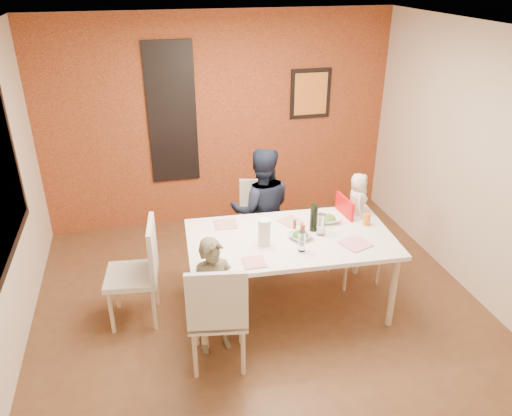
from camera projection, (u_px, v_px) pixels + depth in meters
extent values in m
plane|color=brown|center=(263.00, 314.00, 5.03)|extent=(4.50, 4.50, 0.00)
cube|color=silver|center=(265.00, 33.00, 3.83)|extent=(4.50, 4.50, 0.02)
cube|color=beige|center=(220.00, 122.00, 6.39)|extent=(4.50, 0.02, 2.70)
cube|color=beige|center=(379.00, 375.00, 2.47)|extent=(4.50, 0.02, 2.70)
cube|color=beige|center=(485.00, 170.00, 4.91)|extent=(0.02, 4.50, 2.70)
cube|color=maroon|center=(220.00, 122.00, 6.37)|extent=(4.50, 0.02, 2.70)
cube|color=silver|center=(172.00, 114.00, 6.16)|extent=(0.55, 0.03, 1.70)
cube|color=black|center=(172.00, 114.00, 6.16)|extent=(0.60, 0.03, 1.76)
cube|color=black|center=(310.00, 94.00, 6.48)|extent=(0.54, 0.03, 0.64)
cube|color=orange|center=(311.00, 94.00, 6.47)|extent=(0.44, 0.01, 0.54)
cube|color=white|center=(290.00, 239.00, 4.79)|extent=(2.03, 1.21, 0.04)
cylinder|color=#C1AC8F|center=(203.00, 313.00, 4.43)|extent=(0.07, 0.07, 0.78)
cylinder|color=#C1AC8F|center=(196.00, 259.00, 5.24)|extent=(0.07, 0.07, 0.78)
cylinder|color=#C1AC8F|center=(393.00, 292.00, 4.72)|extent=(0.07, 0.07, 0.78)
cylinder|color=#C1AC8F|center=(358.00, 243.00, 5.53)|extent=(0.07, 0.07, 0.78)
cube|color=silver|center=(218.00, 313.00, 4.24)|extent=(0.57, 0.57, 0.06)
cube|color=silver|center=(217.00, 303.00, 3.92)|extent=(0.49, 0.13, 0.56)
cylinder|color=#C5B092|center=(241.00, 321.00, 4.55)|extent=(0.04, 0.04, 0.48)
cylinder|color=#C5B092|center=(243.00, 352.00, 4.19)|extent=(0.04, 0.04, 0.48)
cylinder|color=#C5B092|center=(197.00, 324.00, 4.53)|extent=(0.04, 0.04, 0.48)
cylinder|color=#C5B092|center=(195.00, 355.00, 4.17)|extent=(0.04, 0.04, 0.48)
cube|color=beige|center=(258.00, 226.00, 5.77)|extent=(0.54, 0.54, 0.05)
cube|color=beige|center=(258.00, 199.00, 5.84)|extent=(0.43, 0.15, 0.50)
cylinder|color=tan|center=(242.00, 251.00, 5.72)|extent=(0.04, 0.04, 0.43)
cylinder|color=tan|center=(244.00, 235.00, 6.04)|extent=(0.04, 0.04, 0.43)
cylinder|color=tan|center=(273.00, 251.00, 5.71)|extent=(0.04, 0.04, 0.43)
cylinder|color=tan|center=(273.00, 236.00, 6.03)|extent=(0.04, 0.04, 0.43)
cube|color=silver|center=(132.00, 276.00, 4.76)|extent=(0.54, 0.54, 0.06)
cube|color=silver|center=(152.00, 250.00, 4.66)|extent=(0.10, 0.49, 0.55)
cylinder|color=beige|center=(116.00, 288.00, 5.03)|extent=(0.04, 0.04, 0.48)
cylinder|color=beige|center=(156.00, 285.00, 5.08)|extent=(0.04, 0.04, 0.48)
cylinder|color=beige|center=(111.00, 312.00, 4.68)|extent=(0.04, 0.04, 0.48)
cylinder|color=beige|center=(154.00, 309.00, 4.72)|extent=(0.04, 0.04, 0.48)
cube|color=red|center=(356.00, 233.00, 5.36)|extent=(0.38, 0.38, 0.05)
cube|color=red|center=(344.00, 216.00, 5.21)|extent=(0.06, 0.36, 0.42)
cube|color=red|center=(357.00, 225.00, 5.32)|extent=(0.38, 0.38, 0.02)
cylinder|color=#C2AD90|center=(379.00, 263.00, 5.38)|extent=(0.03, 0.03, 0.55)
cylinder|color=#C2AD90|center=(346.00, 269.00, 5.27)|extent=(0.03, 0.03, 0.55)
cylinder|color=#C2AD90|center=(361.00, 245.00, 5.72)|extent=(0.03, 0.03, 0.55)
cylinder|color=#C2AD90|center=(329.00, 251.00, 5.61)|extent=(0.03, 0.03, 0.55)
imported|color=brown|center=(215.00, 297.00, 4.36)|extent=(0.45, 0.33, 1.13)
imported|color=black|center=(261.00, 210.00, 5.51)|extent=(0.78, 0.64, 1.45)
imported|color=beige|center=(357.00, 203.00, 5.20)|extent=(0.30, 0.37, 0.66)
cube|color=white|center=(254.00, 262.00, 4.37)|extent=(0.20, 0.20, 0.01)
cube|color=white|center=(291.00, 221.00, 5.06)|extent=(0.27, 0.27, 0.01)
cube|color=white|center=(356.00, 244.00, 4.66)|extent=(0.31, 0.31, 0.01)
cube|color=white|center=(226.00, 224.00, 5.00)|extent=(0.23, 0.23, 0.01)
imported|color=silver|center=(300.00, 236.00, 4.74)|extent=(0.28, 0.28, 0.05)
imported|color=white|center=(328.00, 219.00, 5.06)|extent=(0.24, 0.24, 0.06)
cylinder|color=black|center=(314.00, 218.00, 4.84)|extent=(0.07, 0.07, 0.28)
cylinder|color=white|center=(302.00, 241.00, 4.51)|extent=(0.07, 0.07, 0.20)
cylinder|color=silver|center=(321.00, 224.00, 4.78)|extent=(0.08, 0.08, 0.22)
cylinder|color=white|center=(264.00, 232.00, 4.60)|extent=(0.12, 0.12, 0.26)
cylinder|color=red|center=(303.00, 232.00, 4.73)|extent=(0.04, 0.04, 0.14)
cylinder|color=#326722|center=(302.00, 231.00, 4.74)|extent=(0.04, 0.04, 0.14)
cylinder|color=brown|center=(294.00, 226.00, 4.85)|extent=(0.03, 0.03, 0.13)
cylinder|color=orange|center=(367.00, 219.00, 4.98)|extent=(0.07, 0.07, 0.12)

